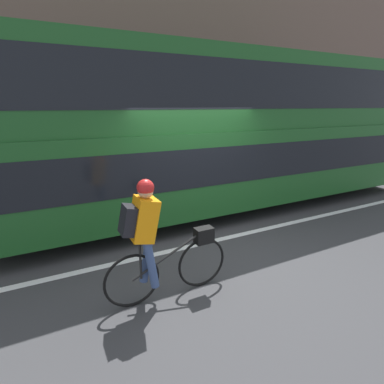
# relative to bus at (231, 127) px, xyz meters

# --- Properties ---
(ground_plane) EXTENTS (80.00, 80.00, 0.00)m
(ground_plane) POSITION_rel_bus_xyz_m (-1.63, -1.62, -2.03)
(ground_plane) COLOR #38383A
(road_center_line) EXTENTS (50.00, 0.14, 0.01)m
(road_center_line) POSITION_rel_bus_xyz_m (-1.63, -1.66, -2.03)
(road_center_line) COLOR silver
(road_center_line) RESTS_ON ground_plane
(sidewalk_curb) EXTENTS (60.00, 2.26, 0.11)m
(sidewalk_curb) POSITION_rel_bus_xyz_m (-1.63, 3.36, -1.98)
(sidewalk_curb) COLOR #A8A399
(sidewalk_curb) RESTS_ON ground_plane
(building_facade) EXTENTS (60.00, 0.30, 9.73)m
(building_facade) POSITION_rel_bus_xyz_m (-1.63, 4.64, 2.83)
(building_facade) COLOR brown
(building_facade) RESTS_ON ground_plane
(bus) EXTENTS (10.84, 2.61, 3.64)m
(bus) POSITION_rel_bus_xyz_m (0.00, 0.00, 0.00)
(bus) COLOR black
(bus) RESTS_ON ground_plane
(cyclist_on_bike) EXTENTS (1.76, 0.32, 1.69)m
(cyclist_on_bike) POSITION_rel_bus_xyz_m (-3.06, -2.85, -1.13)
(cyclist_on_bike) COLOR black
(cyclist_on_bike) RESTS_ON ground_plane
(trash_bin) EXTENTS (0.59, 0.59, 0.90)m
(trash_bin) POSITION_rel_bus_xyz_m (2.01, 3.25, -1.47)
(trash_bin) COLOR #515156
(trash_bin) RESTS_ON sidewalk_curb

